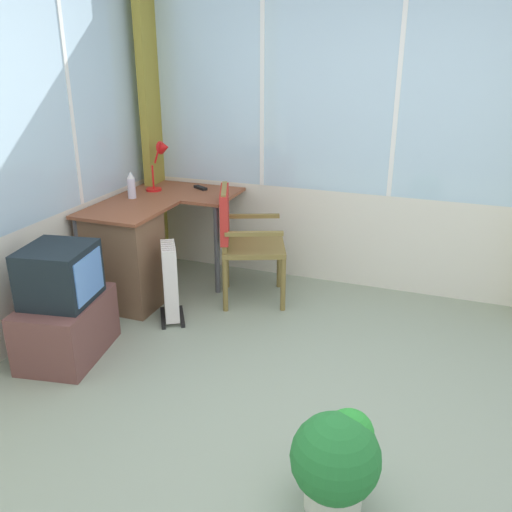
{
  "coord_description": "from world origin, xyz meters",
  "views": [
    {
      "loc": [
        -2.26,
        -0.49,
        1.93
      ],
      "look_at": [
        0.92,
        0.69,
        0.61
      ],
      "focal_mm": 38.56,
      "sensor_mm": 36.0,
      "label": 1
    }
  ],
  "objects_px": {
    "tv_remote": "(200,188)",
    "potted_plant": "(337,458)",
    "wooden_armchair": "(237,230)",
    "tv_on_stand": "(64,309)",
    "space_heater": "(170,281)",
    "desk": "(128,254)",
    "desk_lamp": "(162,157)",
    "spray_bottle": "(131,185)"
  },
  "relations": [
    {
      "from": "wooden_armchair",
      "to": "space_heater",
      "type": "relative_size",
      "value": 1.56
    },
    {
      "from": "tv_on_stand",
      "to": "potted_plant",
      "type": "relative_size",
      "value": 1.63
    },
    {
      "from": "tv_remote",
      "to": "wooden_armchair",
      "type": "bearing_deg",
      "value": -97.46
    },
    {
      "from": "tv_on_stand",
      "to": "space_heater",
      "type": "relative_size",
      "value": 1.29
    },
    {
      "from": "desk_lamp",
      "to": "tv_remote",
      "type": "xyz_separation_m",
      "value": [
        0.11,
        -0.3,
        -0.26
      ]
    },
    {
      "from": "desk_lamp",
      "to": "spray_bottle",
      "type": "bearing_deg",
      "value": 165.55
    },
    {
      "from": "tv_on_stand",
      "to": "potted_plant",
      "type": "height_order",
      "value": "tv_on_stand"
    },
    {
      "from": "desk_lamp",
      "to": "tv_remote",
      "type": "bearing_deg",
      "value": -69.9
    },
    {
      "from": "tv_on_stand",
      "to": "desk",
      "type": "bearing_deg",
      "value": 2.88
    },
    {
      "from": "desk",
      "to": "tv_remote",
      "type": "distance_m",
      "value": 0.89
    },
    {
      "from": "potted_plant",
      "to": "tv_on_stand",
      "type": "bearing_deg",
      "value": 71.55
    },
    {
      "from": "desk_lamp",
      "to": "space_heater",
      "type": "bearing_deg",
      "value": -149.53
    },
    {
      "from": "desk_lamp",
      "to": "tv_remote",
      "type": "height_order",
      "value": "desk_lamp"
    },
    {
      "from": "spray_bottle",
      "to": "tv_on_stand",
      "type": "relative_size",
      "value": 0.29
    },
    {
      "from": "desk",
      "to": "potted_plant",
      "type": "distance_m",
      "value": 2.46
    },
    {
      "from": "desk",
      "to": "tv_on_stand",
      "type": "xyz_separation_m",
      "value": [
        -0.82,
        -0.04,
        -0.08
      ]
    },
    {
      "from": "wooden_armchair",
      "to": "tv_on_stand",
      "type": "distance_m",
      "value": 1.41
    },
    {
      "from": "tv_remote",
      "to": "potted_plant",
      "type": "distance_m",
      "value": 2.86
    },
    {
      "from": "tv_on_stand",
      "to": "space_heater",
      "type": "xyz_separation_m",
      "value": [
        0.7,
        -0.38,
        -0.04
      ]
    },
    {
      "from": "tv_remote",
      "to": "potted_plant",
      "type": "height_order",
      "value": "tv_remote"
    },
    {
      "from": "spray_bottle",
      "to": "desk_lamp",
      "type": "bearing_deg",
      "value": -14.45
    },
    {
      "from": "desk",
      "to": "desk_lamp",
      "type": "bearing_deg",
      "value": 3.06
    },
    {
      "from": "tv_remote",
      "to": "space_heater",
      "type": "xyz_separation_m",
      "value": [
        -0.89,
        -0.16,
        -0.48
      ]
    },
    {
      "from": "spray_bottle",
      "to": "potted_plant",
      "type": "xyz_separation_m",
      "value": [
        -1.77,
        -2.1,
        -0.61
      ]
    },
    {
      "from": "spray_bottle",
      "to": "desk",
      "type": "bearing_deg",
      "value": -157.94
    },
    {
      "from": "wooden_armchair",
      "to": "potted_plant",
      "type": "distance_m",
      "value": 2.21
    },
    {
      "from": "desk_lamp",
      "to": "space_heater",
      "type": "relative_size",
      "value": 0.7
    },
    {
      "from": "tv_remote",
      "to": "potted_plant",
      "type": "relative_size",
      "value": 0.32
    },
    {
      "from": "space_heater",
      "to": "desk",
      "type": "bearing_deg",
      "value": 74.04
    },
    {
      "from": "wooden_armchair",
      "to": "tv_on_stand",
      "type": "xyz_separation_m",
      "value": [
        -1.18,
        0.72,
        -0.24
      ]
    },
    {
      "from": "desk",
      "to": "spray_bottle",
      "type": "xyz_separation_m",
      "value": [
        0.31,
        0.13,
        0.46
      ]
    },
    {
      "from": "potted_plant",
      "to": "desk",
      "type": "bearing_deg",
      "value": 53.36
    },
    {
      "from": "tv_on_stand",
      "to": "wooden_armchair",
      "type": "bearing_deg",
      "value": -31.33
    },
    {
      "from": "tv_remote",
      "to": "tv_on_stand",
      "type": "distance_m",
      "value": 1.66
    },
    {
      "from": "desk",
      "to": "space_heater",
      "type": "relative_size",
      "value": 2.1
    },
    {
      "from": "desk",
      "to": "tv_on_stand",
      "type": "height_order",
      "value": "desk"
    },
    {
      "from": "desk",
      "to": "tv_remote",
      "type": "height_order",
      "value": "tv_remote"
    },
    {
      "from": "desk",
      "to": "tv_on_stand",
      "type": "relative_size",
      "value": 1.63
    },
    {
      "from": "tv_remote",
      "to": "tv_on_stand",
      "type": "bearing_deg",
      "value": -156.44
    },
    {
      "from": "wooden_armchair",
      "to": "space_heater",
      "type": "bearing_deg",
      "value": 144.89
    },
    {
      "from": "desk",
      "to": "wooden_armchair",
      "type": "bearing_deg",
      "value": -64.62
    },
    {
      "from": "space_heater",
      "to": "potted_plant",
      "type": "distance_m",
      "value": 2.05
    }
  ]
}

